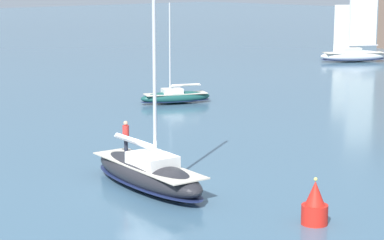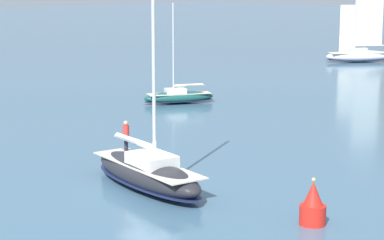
% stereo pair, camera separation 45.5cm
% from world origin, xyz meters
% --- Properties ---
extents(ground_plane, '(400.00, 400.00, 0.00)m').
position_xyz_m(ground_plane, '(0.00, 0.00, 0.00)').
color(ground_plane, '#42667F').
extents(sailboat_main, '(8.98, 3.65, 11.99)m').
position_xyz_m(sailboat_main, '(0.02, -0.00, 0.82)').
color(sailboat_main, '#232328').
rests_on(sailboat_main, ground).
extents(sailboat_moored_mid_channel, '(4.10, 6.10, 8.23)m').
position_xyz_m(sailboat_moored_mid_channel, '(-17.71, 17.88, 0.56)').
color(sailboat_moored_mid_channel, '#194C47').
rests_on(sailboat_moored_mid_channel, ground).
extents(sailboat_moored_outer_mooring, '(6.73, 8.35, 11.67)m').
position_xyz_m(sailboat_moored_outer_mooring, '(-25.42, 54.36, 0.94)').
color(sailboat_moored_outer_mooring, silver).
rests_on(sailboat_moored_outer_mooring, ground).
extents(channel_buoy, '(1.13, 1.13, 2.04)m').
position_xyz_m(channel_buoy, '(9.06, 1.53, 0.81)').
color(channel_buoy, red).
rests_on(channel_buoy, ground).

